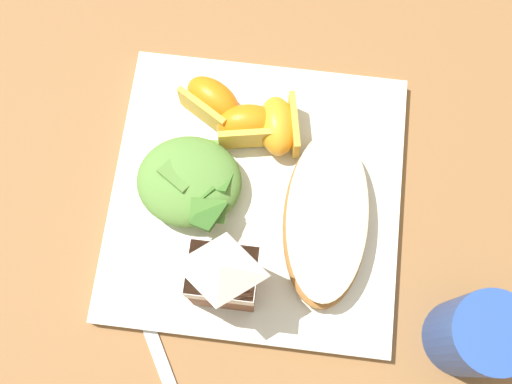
{
  "coord_description": "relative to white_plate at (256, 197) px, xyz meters",
  "views": [
    {
      "loc": [
        -0.02,
        0.16,
        0.59
      ],
      "look_at": [
        0.0,
        0.0,
        0.03
      ],
      "focal_mm": 43.3,
      "sensor_mm": 36.0,
      "label": 1
    }
  ],
  "objects": [
    {
      "name": "cheesy_pizza_bread",
      "position": [
        -0.07,
        0.02,
        0.03
      ],
      "size": [
        0.08,
        0.17,
        0.04
      ],
      "color": "#A87038",
      "rests_on": "white_plate"
    },
    {
      "name": "orange_wedge_rear",
      "position": [
        0.05,
        -0.08,
        0.03
      ],
      "size": [
        0.07,
        0.06,
        0.04
      ],
      "color": "orange",
      "rests_on": "white_plate"
    },
    {
      "name": "drinking_blue_cup",
      "position": [
        -0.21,
        0.11,
        0.04
      ],
      "size": [
        0.07,
        0.07,
        0.09
      ],
      "primitive_type": "cylinder",
      "color": "#284CA3",
      "rests_on": "ground"
    },
    {
      "name": "orange_wedge_front",
      "position": [
        -0.01,
        -0.07,
        0.03
      ],
      "size": [
        0.05,
        0.07,
        0.04
      ],
      "color": "orange",
      "rests_on": "white_plate"
    },
    {
      "name": "white_plate",
      "position": [
        0.0,
        0.0,
        0.0
      ],
      "size": [
        0.28,
        0.28,
        0.02
      ],
      "primitive_type": "cube",
      "color": "white",
      "rests_on": "ground"
    },
    {
      "name": "orange_wedge_middle",
      "position": [
        0.02,
        -0.06,
        0.03
      ],
      "size": [
        0.07,
        0.05,
        0.04
      ],
      "color": "orange",
      "rests_on": "white_plate"
    },
    {
      "name": "ground",
      "position": [
        0.0,
        0.0,
        -0.01
      ],
      "size": [
        3.0,
        3.0,
        0.0
      ],
      "primitive_type": "plane",
      "color": "olive"
    },
    {
      "name": "green_salad_pile",
      "position": [
        0.06,
        0.0,
        0.03
      ],
      "size": [
        0.1,
        0.1,
        0.05
      ],
      "color": "#5B8E3D",
      "rests_on": "white_plate"
    },
    {
      "name": "milk_carton",
      "position": [
        0.02,
        0.09,
        0.07
      ],
      "size": [
        0.06,
        0.04,
        0.11
      ],
      "color": "brown",
      "rests_on": "white_plate"
    }
  ]
}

